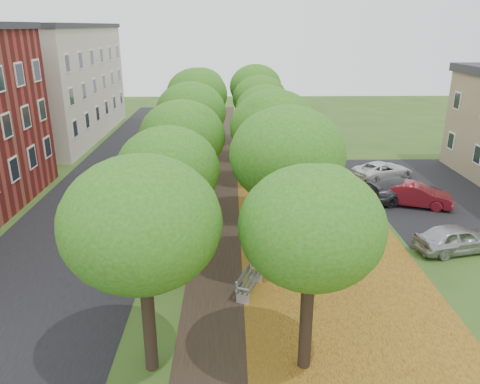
{
  "coord_description": "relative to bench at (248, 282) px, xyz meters",
  "views": [
    {
      "loc": [
        0.31,
        -12.11,
        10.19
      ],
      "look_at": [
        0.78,
        9.45,
        2.5
      ],
      "focal_mm": 35.0,
      "sensor_mm": 36.0,
      "label": 1
    }
  ],
  "objects": [
    {
      "name": "parking_lot",
      "position": [
        12.5,
        11.65,
        -0.45
      ],
      "size": [
        9.0,
        16.0,
        0.01
      ],
      "primitive_type": "cube",
      "color": "black",
      "rests_on": "ground"
    },
    {
      "name": "car_red",
      "position": [
        10.27,
        9.44,
        0.24
      ],
      "size": [
        4.49,
        2.82,
        1.4
      ],
      "primitive_type": "imported",
      "rotation": [
        0.0,
        0.0,
        1.23
      ],
      "color": "maroon",
      "rests_on": "ground"
    },
    {
      "name": "bench",
      "position": [
        0.0,
        0.0,
        0.0
      ],
      "size": [
        1.15,
        1.92,
        0.87
      ],
      "rotation": [
        0.0,
        0.0,
        1.21
      ],
      "color": "#2A352D",
      "rests_on": "ground"
    },
    {
      "name": "tree_row_west",
      "position": [
        -3.2,
        10.65,
        4.34
      ],
      "size": [
        4.3,
        34.3,
        6.65
      ],
      "color": "black",
      "rests_on": "ground"
    },
    {
      "name": "street_asphalt",
      "position": [
        -8.5,
        10.65,
        -0.45
      ],
      "size": [
        8.0,
        70.0,
        0.01
      ],
      "primitive_type": "cube",
      "color": "black",
      "rests_on": "ground"
    },
    {
      "name": "car_silver",
      "position": [
        10.0,
        3.41,
        0.23
      ],
      "size": [
        4.24,
        2.43,
        1.36
      ],
      "primitive_type": "imported",
      "rotation": [
        0.0,
        0.0,
        1.79
      ],
      "color": "#AFAEB3",
      "rests_on": "ground"
    },
    {
      "name": "leaf_verge",
      "position": [
        4.0,
        10.65,
        -0.45
      ],
      "size": [
        7.5,
        70.0,
        0.01
      ],
      "primitive_type": "cube",
      "color": "#AD8620",
      "rests_on": "ground"
    },
    {
      "name": "building_cream",
      "position": [
        -18.0,
        28.65,
        4.75
      ],
      "size": [
        10.3,
        20.3,
        10.4
      ],
      "color": "beige",
      "rests_on": "ground"
    },
    {
      "name": "car_grey",
      "position": [
        10.0,
        10.16,
        0.24
      ],
      "size": [
        5.08,
        2.84,
        1.39
      ],
      "primitive_type": "imported",
      "rotation": [
        0.0,
        0.0,
        1.76
      ],
      "color": "#2E2E33",
      "rests_on": "ground"
    },
    {
      "name": "footpath",
      "position": [
        -1.0,
        10.65,
        -0.45
      ],
      "size": [
        3.2,
        70.0,
        0.01
      ],
      "primitive_type": "cube",
      "color": "black",
      "rests_on": "ground"
    },
    {
      "name": "car_white",
      "position": [
        10.0,
        14.69,
        0.16
      ],
      "size": [
        4.83,
        3.64,
        1.22
      ],
      "primitive_type": "imported",
      "rotation": [
        0.0,
        0.0,
        1.99
      ],
      "color": "silver",
      "rests_on": "ground"
    },
    {
      "name": "ground",
      "position": [
        -1.0,
        -4.35,
        -0.45
      ],
      "size": [
        120.0,
        120.0,
        0.0
      ],
      "primitive_type": "plane",
      "color": "#2D4C19",
      "rests_on": "ground"
    },
    {
      "name": "tree_row_east",
      "position": [
        1.6,
        10.65,
        4.34
      ],
      "size": [
        4.3,
        34.3,
        6.65
      ],
      "color": "black",
      "rests_on": "ground"
    }
  ]
}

